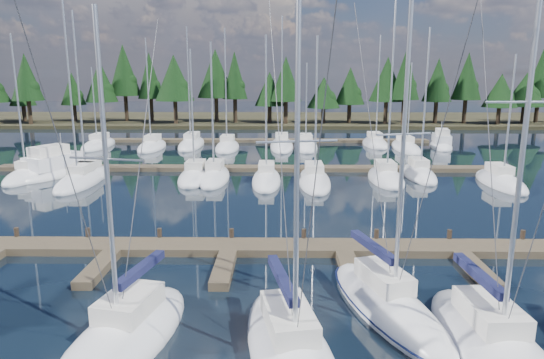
{
  "coord_description": "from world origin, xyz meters",
  "views": [
    {
      "loc": [
        2.63,
        -6.47,
        9.29
      ],
      "look_at": [
        2.2,
        22.0,
        3.03
      ],
      "focal_mm": 32.0,
      "sensor_mm": 36.0,
      "label": 1
    }
  ],
  "objects_px": {
    "front_sailboat_4": "(388,305)",
    "main_dock": "(229,251)",
    "front_sailboat_2": "(126,336)",
    "front_sailboat_3": "(291,353)",
    "motor_yacht_left": "(55,170)",
    "motor_yacht_right": "(441,144)",
    "front_sailboat_5": "(493,346)"
  },
  "relations": [
    {
      "from": "front_sailboat_4",
      "to": "main_dock",
      "type": "bearing_deg",
      "value": 138.78
    },
    {
      "from": "main_dock",
      "to": "front_sailboat_2",
      "type": "bearing_deg",
      "value": -107.9
    },
    {
      "from": "front_sailboat_3",
      "to": "front_sailboat_4",
      "type": "xyz_separation_m",
      "value": [
        3.9,
        3.43,
        0.0
      ]
    },
    {
      "from": "front_sailboat_2",
      "to": "front_sailboat_4",
      "type": "height_order",
      "value": "front_sailboat_4"
    },
    {
      "from": "front_sailboat_4",
      "to": "motor_yacht_left",
      "type": "distance_m",
      "value": 36.1
    },
    {
      "from": "motor_yacht_right",
      "to": "main_dock",
      "type": "bearing_deg",
      "value": -121.54
    },
    {
      "from": "main_dock",
      "to": "motor_yacht_left",
      "type": "bearing_deg",
      "value": 132.52
    },
    {
      "from": "front_sailboat_5",
      "to": "main_dock",
      "type": "bearing_deg",
      "value": 137.67
    },
    {
      "from": "main_dock",
      "to": "motor_yacht_right",
      "type": "bearing_deg",
      "value": 58.46
    },
    {
      "from": "front_sailboat_3",
      "to": "front_sailboat_5",
      "type": "relative_size",
      "value": 0.87
    },
    {
      "from": "front_sailboat_5",
      "to": "motor_yacht_right",
      "type": "bearing_deg",
      "value": 73.96
    },
    {
      "from": "motor_yacht_left",
      "to": "motor_yacht_right",
      "type": "relative_size",
      "value": 1.19
    },
    {
      "from": "main_dock",
      "to": "front_sailboat_3",
      "type": "distance_m",
      "value": 9.99
    },
    {
      "from": "main_dock",
      "to": "front_sailboat_5",
      "type": "height_order",
      "value": "front_sailboat_5"
    },
    {
      "from": "motor_yacht_left",
      "to": "motor_yacht_right",
      "type": "distance_m",
      "value": 45.44
    },
    {
      "from": "front_sailboat_4",
      "to": "front_sailboat_2",
      "type": "bearing_deg",
      "value": -166.07
    },
    {
      "from": "main_dock",
      "to": "front_sailboat_2",
      "type": "height_order",
      "value": "front_sailboat_2"
    },
    {
      "from": "front_sailboat_2",
      "to": "front_sailboat_5",
      "type": "xyz_separation_m",
      "value": [
        12.6,
        -0.49,
        0.02
      ]
    },
    {
      "from": "front_sailboat_5",
      "to": "motor_yacht_right",
      "type": "xyz_separation_m",
      "value": [
        13.54,
        47.12,
        0.14
      ]
    },
    {
      "from": "main_dock",
      "to": "front_sailboat_4",
      "type": "height_order",
      "value": "front_sailboat_4"
    },
    {
      "from": "main_dock",
      "to": "front_sailboat_2",
      "type": "xyz_separation_m",
      "value": [
        -2.74,
        -8.49,
        0.08
      ]
    },
    {
      "from": "main_dock",
      "to": "motor_yacht_right",
      "type": "distance_m",
      "value": 44.75
    },
    {
      "from": "front_sailboat_2",
      "to": "motor_yacht_left",
      "type": "bearing_deg",
      "value": 118.61
    },
    {
      "from": "front_sailboat_2",
      "to": "motor_yacht_left",
      "type": "relative_size",
      "value": 1.23
    },
    {
      "from": "front_sailboat_5",
      "to": "motor_yacht_right",
      "type": "height_order",
      "value": "front_sailboat_5"
    },
    {
      "from": "front_sailboat_5",
      "to": "front_sailboat_3",
      "type": "bearing_deg",
      "value": -175.57
    },
    {
      "from": "motor_yacht_right",
      "to": "front_sailboat_5",
      "type": "bearing_deg",
      "value": -106.04
    },
    {
      "from": "front_sailboat_3",
      "to": "front_sailboat_5",
      "type": "xyz_separation_m",
      "value": [
        6.82,
        0.53,
        0.01
      ]
    },
    {
      "from": "front_sailboat_3",
      "to": "motor_yacht_left",
      "type": "relative_size",
      "value": 1.36
    },
    {
      "from": "front_sailboat_3",
      "to": "motor_yacht_right",
      "type": "distance_m",
      "value": 51.81
    },
    {
      "from": "front_sailboat_3",
      "to": "motor_yacht_left",
      "type": "distance_m",
      "value": 36.22
    },
    {
      "from": "front_sailboat_3",
      "to": "motor_yacht_right",
      "type": "height_order",
      "value": "front_sailboat_3"
    }
  ]
}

